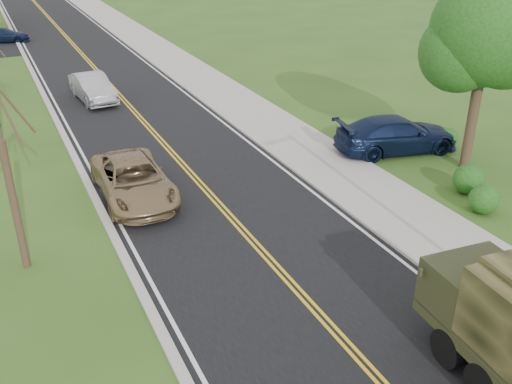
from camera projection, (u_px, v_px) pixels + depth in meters
road at (81, 53)px, 44.85m from camera, size 8.00×120.00×0.01m
curb_right at (133, 48)px, 46.43m from camera, size 0.30×120.00×0.12m
sidewalk_right at (154, 46)px, 47.11m from camera, size 3.20×120.00×0.10m
curb_left at (25, 58)px, 43.23m from camera, size 0.30×120.00×0.10m
leafy_tree at (486, 39)px, 22.39m from camera, size 4.83×4.50×8.10m
bare_tree_a at (11, 191)px, 16.69m from camera, size 1.93×2.26×6.08m
suv_champagne at (134, 180)px, 21.77m from camera, size 2.62×5.51×1.52m
sedan_silver at (93, 88)px, 33.16m from camera, size 2.08×4.85×1.55m
pickup_navy at (396, 134)px, 26.05m from camera, size 6.02×3.28×1.65m
lot_car_navy at (3, 35)px, 48.40m from camera, size 4.48×2.68×1.22m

